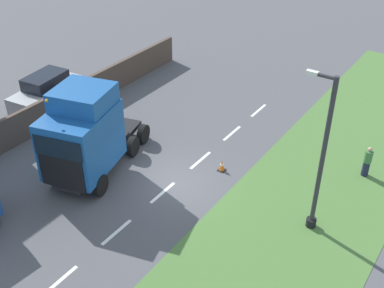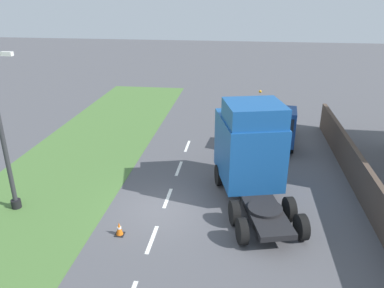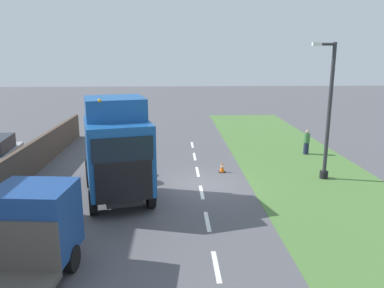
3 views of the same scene
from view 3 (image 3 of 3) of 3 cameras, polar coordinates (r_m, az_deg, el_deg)
ground_plane at (r=18.77m, az=1.28°, el=-6.38°), size 120.00×120.00×0.00m
grass_verge at (r=20.08m, az=18.72°, el=-5.76°), size 7.00×44.00×0.01m
lane_markings at (r=19.43m, az=1.14°, el=-5.67°), size 0.16×17.80×0.00m
boundary_wall at (r=20.02m, az=-25.41°, el=-3.78°), size 0.25×24.00×1.77m
lorry_cab at (r=16.50m, az=-11.29°, el=-1.05°), size 4.12×6.88×4.75m
flatbed_truck at (r=11.87m, az=-23.55°, el=-12.47°), size 2.69×5.61×2.67m
lamp_post at (r=20.29m, az=19.93°, el=3.41°), size 1.33×0.43×6.96m
pedestrian at (r=25.51m, az=17.05°, el=0.22°), size 0.39×0.39×1.61m
traffic_cone_lead at (r=20.86m, az=4.61°, el=-3.55°), size 0.36×0.36×0.58m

